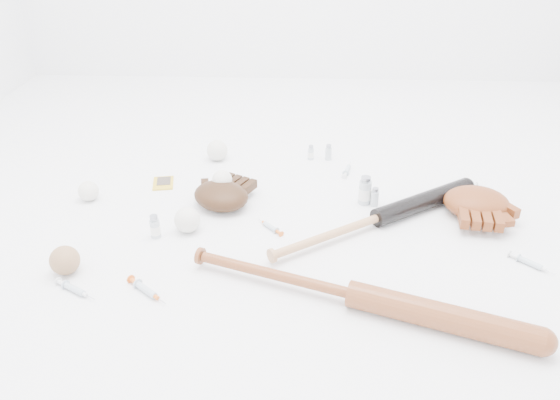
{
  "coord_description": "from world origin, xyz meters",
  "views": [
    {
      "loc": [
        0.04,
        -1.52,
        0.95
      ],
      "look_at": [
        -0.03,
        0.02,
        0.06
      ],
      "focal_mm": 35.0,
      "sensor_mm": 36.0,
      "label": 1
    }
  ],
  "objects_px": {
    "pedestal": "(223,194)",
    "bat_wood": "(352,294)",
    "bat_dark": "(378,218)",
    "glove_dark": "(221,195)"
  },
  "relations": [
    {
      "from": "bat_wood",
      "to": "pedestal",
      "type": "relative_size",
      "value": 13.93
    },
    {
      "from": "glove_dark",
      "to": "bat_wood",
      "type": "bearing_deg",
      "value": -22.4
    },
    {
      "from": "bat_dark",
      "to": "pedestal",
      "type": "bearing_deg",
      "value": 129.54
    },
    {
      "from": "bat_dark",
      "to": "bat_wood",
      "type": "distance_m",
      "value": 0.4
    },
    {
      "from": "bat_dark",
      "to": "glove_dark",
      "type": "distance_m",
      "value": 0.53
    },
    {
      "from": "glove_dark",
      "to": "bat_dark",
      "type": "bearing_deg",
      "value": 16.46
    },
    {
      "from": "bat_dark",
      "to": "bat_wood",
      "type": "xyz_separation_m",
      "value": [
        -0.11,
        -0.38,
        0.0
      ]
    },
    {
      "from": "bat_dark",
      "to": "pedestal",
      "type": "xyz_separation_m",
      "value": [
        -0.52,
        0.15,
        -0.01
      ]
    },
    {
      "from": "pedestal",
      "to": "bat_wood",
      "type": "bearing_deg",
      "value": -52.72
    },
    {
      "from": "bat_dark",
      "to": "pedestal",
      "type": "height_order",
      "value": "bat_dark"
    }
  ]
}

